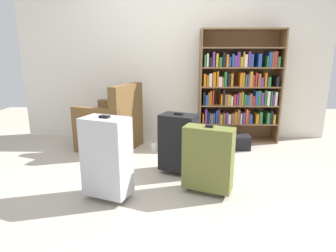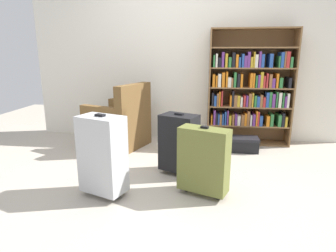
{
  "view_description": "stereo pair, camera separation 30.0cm",
  "coord_description": "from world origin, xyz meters",
  "px_view_note": "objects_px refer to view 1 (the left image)",
  "views": [
    {
      "loc": [
        0.03,
        -2.71,
        1.3
      ],
      "look_at": [
        -0.06,
        0.19,
        0.55
      ],
      "focal_mm": 30.37,
      "sensor_mm": 36.0,
      "label": 1
    },
    {
      "loc": [
        0.33,
        -2.69,
        1.3
      ],
      "look_at": [
        -0.06,
        0.19,
        0.55
      ],
      "focal_mm": 30.37,
      "sensor_mm": 36.0,
      "label": 2
    }
  ],
  "objects_px": {
    "suitcase_black": "(179,142)",
    "suitcase_olive": "(208,159)",
    "storage_box": "(235,142)",
    "armchair": "(112,126)",
    "suitcase_silver": "(107,157)",
    "bookshelf": "(239,88)",
    "mug": "(154,147)"
  },
  "relations": [
    {
      "from": "suitcase_black",
      "to": "suitcase_olive",
      "type": "xyz_separation_m",
      "value": [
        0.27,
        -0.47,
        -0.01
      ]
    },
    {
      "from": "storage_box",
      "to": "suitcase_black",
      "type": "bearing_deg",
      "value": -133.15
    },
    {
      "from": "armchair",
      "to": "suitcase_black",
      "type": "bearing_deg",
      "value": -42.35
    },
    {
      "from": "suitcase_black",
      "to": "suitcase_olive",
      "type": "height_order",
      "value": "suitcase_black"
    },
    {
      "from": "suitcase_silver",
      "to": "suitcase_black",
      "type": "bearing_deg",
      "value": 42.72
    },
    {
      "from": "storage_box",
      "to": "suitcase_silver",
      "type": "distance_m",
      "value": 2.06
    },
    {
      "from": "bookshelf",
      "to": "armchair",
      "type": "bearing_deg",
      "value": -167.33
    },
    {
      "from": "armchair",
      "to": "suitcase_silver",
      "type": "distance_m",
      "value": 1.46
    },
    {
      "from": "storage_box",
      "to": "suitcase_silver",
      "type": "height_order",
      "value": "suitcase_silver"
    },
    {
      "from": "bookshelf",
      "to": "storage_box",
      "type": "xyz_separation_m",
      "value": [
        -0.09,
        -0.4,
        -0.7
      ]
    },
    {
      "from": "armchair",
      "to": "mug",
      "type": "relative_size",
      "value": 7.5
    },
    {
      "from": "storage_box",
      "to": "suitcase_black",
      "type": "distance_m",
      "value": 1.19
    },
    {
      "from": "bookshelf",
      "to": "suitcase_silver",
      "type": "height_order",
      "value": "bookshelf"
    },
    {
      "from": "suitcase_olive",
      "to": "mug",
      "type": "bearing_deg",
      "value": 116.59
    },
    {
      "from": "mug",
      "to": "suitcase_black",
      "type": "distance_m",
      "value": 0.87
    },
    {
      "from": "suitcase_olive",
      "to": "bookshelf",
      "type": "bearing_deg",
      "value": 70.21
    },
    {
      "from": "storage_box",
      "to": "suitcase_black",
      "type": "xyz_separation_m",
      "value": [
        -0.8,
        -0.85,
        0.25
      ]
    },
    {
      "from": "bookshelf",
      "to": "mug",
      "type": "relative_size",
      "value": 13.59
    },
    {
      "from": "suitcase_black",
      "to": "mug",
      "type": "bearing_deg",
      "value": 114.21
    },
    {
      "from": "bookshelf",
      "to": "mug",
      "type": "xyz_separation_m",
      "value": [
        -1.22,
        -0.51,
        -0.75
      ]
    },
    {
      "from": "bookshelf",
      "to": "suitcase_olive",
      "type": "relative_size",
      "value": 2.44
    },
    {
      "from": "armchair",
      "to": "mug",
      "type": "height_order",
      "value": "armchair"
    },
    {
      "from": "bookshelf",
      "to": "armchair",
      "type": "height_order",
      "value": "bookshelf"
    },
    {
      "from": "suitcase_silver",
      "to": "suitcase_olive",
      "type": "distance_m",
      "value": 0.92
    },
    {
      "from": "bookshelf",
      "to": "suitcase_black",
      "type": "height_order",
      "value": "bookshelf"
    },
    {
      "from": "bookshelf",
      "to": "armchair",
      "type": "distance_m",
      "value": 1.92
    },
    {
      "from": "suitcase_silver",
      "to": "storage_box",
      "type": "bearing_deg",
      "value": 45.08
    },
    {
      "from": "storage_box",
      "to": "suitcase_olive",
      "type": "xyz_separation_m",
      "value": [
        -0.52,
        -1.32,
        0.25
      ]
    },
    {
      "from": "suitcase_silver",
      "to": "suitcase_olive",
      "type": "relative_size",
      "value": 1.17
    },
    {
      "from": "storage_box",
      "to": "suitcase_silver",
      "type": "xyz_separation_m",
      "value": [
        -1.44,
        -1.44,
        0.3
      ]
    },
    {
      "from": "mug",
      "to": "suitcase_silver",
      "type": "xyz_separation_m",
      "value": [
        -0.31,
        -1.33,
        0.36
      ]
    },
    {
      "from": "suitcase_black",
      "to": "suitcase_olive",
      "type": "distance_m",
      "value": 0.54
    }
  ]
}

